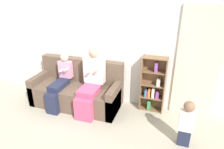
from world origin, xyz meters
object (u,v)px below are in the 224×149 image
object	(u,v)px
adult_seated	(91,81)
child_seated	(60,82)
couch	(77,91)
bookshelf	(153,86)
toddler_standing	(186,123)

from	to	relation	value
adult_seated	child_seated	xyz separation A→B (m)	(-0.70, -0.05, -0.11)
adult_seated	child_seated	size ratio (longest dim) A/B	1.18
couch	bookshelf	xyz separation A→B (m)	(1.58, 0.31, 0.23)
adult_seated	bookshelf	distance (m)	1.26
adult_seated	toddler_standing	size ratio (longest dim) A/B	1.60
couch	adult_seated	distance (m)	0.54
toddler_standing	couch	bearing A→B (deg)	165.60
couch	adult_seated	bearing A→B (deg)	-16.05
couch	toddler_standing	xyz separation A→B (m)	(2.24, -0.57, 0.11)
toddler_standing	bookshelf	distance (m)	1.11
couch	bookshelf	world-z (taller)	bookshelf
adult_seated	toddler_standing	bearing A→B (deg)	-14.04
toddler_standing	bookshelf	world-z (taller)	bookshelf
couch	child_seated	size ratio (longest dim) A/B	1.72
bookshelf	toddler_standing	bearing A→B (deg)	-53.25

